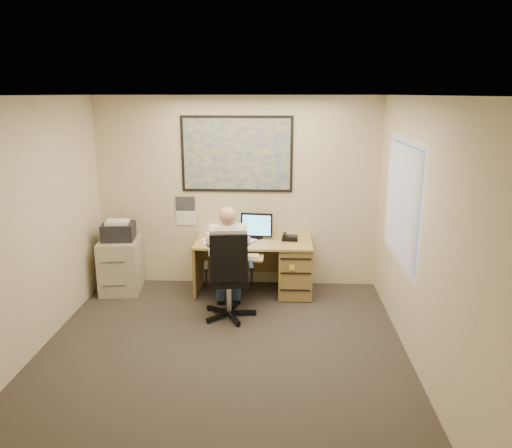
{
  "coord_description": "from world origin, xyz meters",
  "views": [
    {
      "loc": [
        0.6,
        -4.7,
        2.72
      ],
      "look_at": [
        0.31,
        1.3,
        1.14
      ],
      "focal_mm": 35.0,
      "sensor_mm": 36.0,
      "label": 1
    }
  ],
  "objects_px": {
    "office_chair": "(228,293)",
    "person": "(229,263)",
    "filing_cabinet": "(121,260)",
    "desk": "(278,262)"
  },
  "relations": [
    {
      "from": "desk",
      "to": "filing_cabinet",
      "type": "xyz_separation_m",
      "value": [
        -2.21,
        -0.04,
        0.0
      ]
    },
    {
      "from": "desk",
      "to": "person",
      "type": "xyz_separation_m",
      "value": [
        -0.6,
        -0.79,
        0.26
      ]
    },
    {
      "from": "desk",
      "to": "filing_cabinet",
      "type": "bearing_deg",
      "value": -179.06
    },
    {
      "from": "desk",
      "to": "office_chair",
      "type": "relative_size",
      "value": 1.41
    },
    {
      "from": "office_chair",
      "to": "filing_cabinet",
      "type": "bearing_deg",
      "value": 145.42
    },
    {
      "from": "desk",
      "to": "person",
      "type": "relative_size",
      "value": 1.14
    },
    {
      "from": "filing_cabinet",
      "to": "person",
      "type": "height_order",
      "value": "person"
    },
    {
      "from": "filing_cabinet",
      "to": "office_chair",
      "type": "xyz_separation_m",
      "value": [
        1.61,
        -0.84,
        -0.11
      ]
    },
    {
      "from": "office_chair",
      "to": "person",
      "type": "bearing_deg",
      "value": 78.65
    },
    {
      "from": "person",
      "to": "filing_cabinet",
      "type": "bearing_deg",
      "value": 147.69
    }
  ]
}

